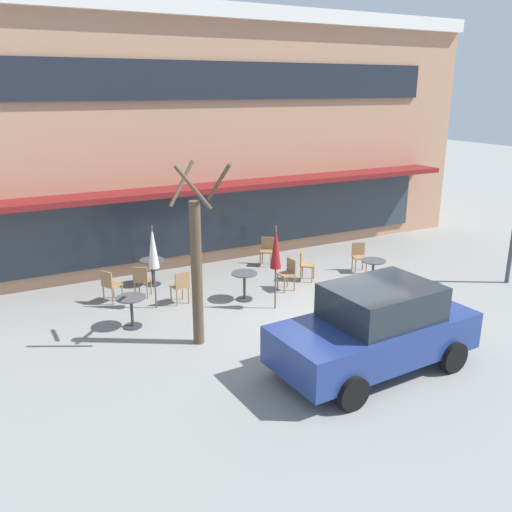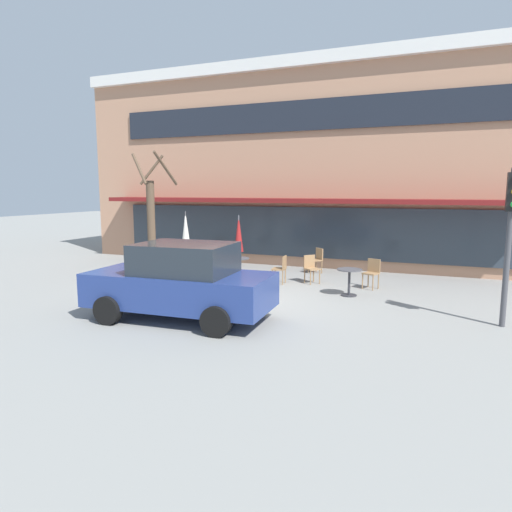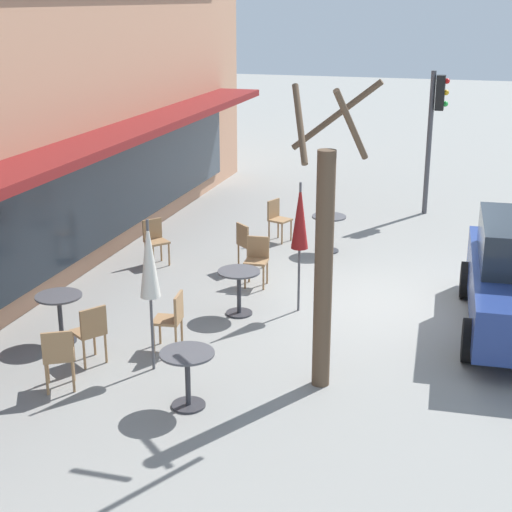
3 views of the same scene
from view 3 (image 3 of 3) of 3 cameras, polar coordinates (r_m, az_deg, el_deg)
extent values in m
plane|color=gray|center=(13.56, 10.60, -3.68)|extent=(80.00, 80.00, 0.00)
cube|color=maroon|center=(14.37, -11.10, 8.14)|extent=(16.27, 1.10, 0.16)
cube|color=#2D3842|center=(14.85, -12.50, 3.62)|extent=(15.31, 0.10, 1.90)
cylinder|color=#333338|center=(10.30, -4.93, -10.75)|extent=(0.44, 0.44, 0.03)
cylinder|color=#333338|center=(10.12, -4.98, -8.94)|extent=(0.07, 0.07, 0.70)
cylinder|color=#4C4C51|center=(9.96, -5.04, -7.07)|extent=(0.70, 0.70, 0.03)
cylinder|color=#333338|center=(12.40, -13.91, -5.99)|extent=(0.44, 0.44, 0.03)
cylinder|color=#333338|center=(12.26, -14.04, -4.44)|extent=(0.07, 0.07, 0.70)
cylinder|color=#4C4C51|center=(12.12, -14.17, -2.84)|extent=(0.70, 0.70, 0.03)
cylinder|color=#333338|center=(16.29, 5.26, 0.39)|extent=(0.44, 0.44, 0.03)
cylinder|color=#333338|center=(16.18, 5.29, 1.62)|extent=(0.07, 0.07, 0.70)
cylinder|color=#4C4C51|center=(16.08, 5.33, 2.87)|extent=(0.70, 0.70, 0.03)
cylinder|color=#333338|center=(13.05, -1.23, -4.17)|extent=(0.44, 0.44, 0.03)
cylinder|color=#333338|center=(12.92, -1.24, -2.67)|extent=(0.07, 0.07, 0.70)
cylinder|color=#4C4C51|center=(12.79, -1.25, -1.14)|extent=(0.70, 0.70, 0.03)
cylinder|color=#4C4C51|center=(10.86, -7.67, -2.93)|extent=(0.04, 0.04, 2.20)
cone|color=silver|center=(10.68, -7.80, -0.18)|extent=(0.28, 0.28, 1.10)
cylinder|color=#4C4C51|center=(12.84, 3.18, 0.58)|extent=(0.04, 0.04, 2.20)
cone|color=maroon|center=(12.69, 3.22, 2.95)|extent=(0.28, 0.28, 1.10)
cylinder|color=#9E754C|center=(16.91, 2.56, 1.87)|extent=(0.04, 0.04, 0.45)
cylinder|color=#9E754C|center=(16.64, 1.90, 1.60)|extent=(0.04, 0.04, 0.45)
cylinder|color=#9E754C|center=(17.09, 1.62, 2.06)|extent=(0.04, 0.04, 0.45)
cylinder|color=#9E754C|center=(16.83, 0.95, 1.80)|extent=(0.04, 0.04, 0.45)
cube|color=#9E754C|center=(16.80, 1.77, 2.64)|extent=(0.51, 0.51, 0.04)
cube|color=#9E754C|center=(16.84, 1.28, 3.46)|extent=(0.39, 0.18, 0.40)
cylinder|color=#9E754C|center=(15.39, -6.34, 0.10)|extent=(0.04, 0.04, 0.45)
cylinder|color=#9E754C|center=(15.25, -7.48, -0.12)|extent=(0.04, 0.04, 0.45)
cylinder|color=#9E754C|center=(15.68, -6.91, 0.42)|extent=(0.04, 0.04, 0.45)
cylinder|color=#9E754C|center=(15.54, -8.03, 0.21)|extent=(0.04, 0.04, 0.45)
cube|color=#9E754C|center=(15.39, -7.23, 1.02)|extent=(0.56, 0.56, 0.04)
cube|color=#9E754C|center=(15.48, -7.55, 1.96)|extent=(0.33, 0.29, 0.40)
cylinder|color=#9E754C|center=(15.43, -0.19, 0.27)|extent=(0.04, 0.04, 0.45)
cylinder|color=#9E754C|center=(15.16, 0.48, -0.07)|extent=(0.04, 0.04, 0.45)
cylinder|color=#9E754C|center=(15.27, -1.28, 0.06)|extent=(0.04, 0.04, 0.45)
cylinder|color=#9E754C|center=(14.99, -0.62, -0.29)|extent=(0.04, 0.04, 0.45)
cube|color=#9E754C|center=(15.14, -0.40, 0.87)|extent=(0.56, 0.56, 0.04)
cube|color=#9E754C|center=(14.98, -0.99, 1.57)|extent=(0.30, 0.33, 0.40)
cylinder|color=#9E754C|center=(14.03, 0.55, -1.61)|extent=(0.04, 0.04, 0.45)
cylinder|color=#9E754C|center=(14.10, -0.81, -1.51)|extent=(0.04, 0.04, 0.45)
cylinder|color=#9E754C|center=(14.34, 0.82, -1.16)|extent=(0.04, 0.04, 0.45)
cylinder|color=#9E754C|center=(14.41, -0.51, -1.06)|extent=(0.04, 0.04, 0.45)
cube|color=#9E754C|center=(14.14, 0.01, -0.40)|extent=(0.43, 0.43, 0.04)
cube|color=#9E754C|center=(14.24, 0.16, 0.67)|extent=(0.07, 0.40, 0.40)
cylinder|color=#9E754C|center=(11.64, -13.15, -6.45)|extent=(0.04, 0.04, 0.45)
cylinder|color=#9E754C|center=(11.77, -11.67, -6.04)|extent=(0.04, 0.04, 0.45)
cylinder|color=#9E754C|center=(11.36, -12.38, -7.03)|extent=(0.04, 0.04, 0.45)
cylinder|color=#9E754C|center=(11.50, -10.87, -6.61)|extent=(0.04, 0.04, 0.45)
cube|color=#9E754C|center=(11.47, -12.10, -5.42)|extent=(0.56, 0.56, 0.04)
cube|color=#9E754C|center=(11.23, -11.75, -4.68)|extent=(0.35, 0.26, 0.40)
cylinder|color=#9E754C|center=(11.68, -7.46, -6.02)|extent=(0.04, 0.04, 0.45)
cylinder|color=#9E754C|center=(11.97, -7.00, -5.36)|extent=(0.04, 0.04, 0.45)
cylinder|color=#9E754C|center=(11.59, -5.84, -6.15)|extent=(0.04, 0.04, 0.45)
cylinder|color=#9E754C|center=(11.89, -5.42, -5.48)|extent=(0.04, 0.04, 0.45)
cube|color=#9E754C|center=(11.68, -6.47, -4.65)|extent=(0.45, 0.45, 0.04)
cube|color=#9E754C|center=(11.55, -5.65, -3.71)|extent=(0.40, 0.09, 0.40)
cylinder|color=#9E754C|center=(11.09, -14.92, -7.88)|extent=(0.04, 0.04, 0.45)
cylinder|color=#9E754C|center=(11.08, -13.15, -7.77)|extent=(0.04, 0.04, 0.45)
cylinder|color=#9E754C|center=(10.79, -14.96, -8.66)|extent=(0.04, 0.04, 0.45)
cylinder|color=#9E754C|center=(10.77, -13.14, -8.55)|extent=(0.04, 0.04, 0.45)
cube|color=#9E754C|center=(10.83, -14.15, -7.05)|extent=(0.54, 0.54, 0.04)
cube|color=#9E754C|center=(10.57, -14.25, -6.38)|extent=(0.23, 0.37, 0.40)
cylinder|color=black|center=(11.72, 15.29, -5.95)|extent=(0.65, 0.25, 0.64)
cylinder|color=black|center=(14.14, 15.08, -1.70)|extent=(0.65, 0.25, 0.64)
cylinder|color=brown|center=(10.20, 4.93, -1.21)|extent=(0.24, 0.24, 3.21)
cylinder|color=brown|center=(10.27, 5.87, 10.13)|extent=(0.08, 1.17, 0.95)
cylinder|color=brown|center=(9.66, 3.21, 9.58)|extent=(0.72, 0.38, 0.91)
cylinder|color=brown|center=(9.54, 6.93, 9.43)|extent=(0.71, 0.37, 0.93)
cylinder|color=#47474C|center=(19.20, 12.47, 7.97)|extent=(0.12, 0.12, 3.40)
cube|color=black|center=(19.02, 13.27, 11.48)|extent=(0.26, 0.20, 0.80)
sphere|color=red|center=(18.98, 13.73, 12.26)|extent=(0.13, 0.13, 0.13)
sphere|color=gold|center=(19.01, 13.67, 11.48)|extent=(0.13, 0.13, 0.13)
sphere|color=green|center=(19.04, 13.61, 10.70)|extent=(0.13, 0.13, 0.13)
camera|label=1|loc=(10.04, 75.25, 7.45)|focal=38.00mm
camera|label=2|loc=(20.11, 45.31, 7.07)|focal=32.00mm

